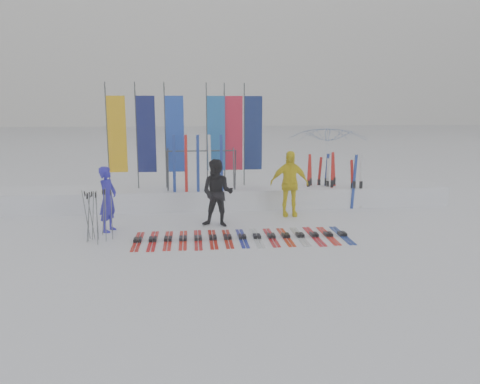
{
  "coord_description": "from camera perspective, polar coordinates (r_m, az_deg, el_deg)",
  "views": [
    {
      "loc": [
        -1.0,
        -9.75,
        3.14
      ],
      "look_at": [
        0.2,
        1.6,
        1.0
      ],
      "focal_mm": 35.0,
      "sensor_mm": 36.0,
      "label": 1
    }
  ],
  "objects": [
    {
      "name": "ski_rack",
      "position": [
        14.06,
        -4.75,
        3.41
      ],
      "size": [
        2.04,
        0.8,
        1.23
      ],
      "color": "#383A3F",
      "rests_on": "ground"
    },
    {
      "name": "ski_row",
      "position": [
        11.17,
        0.32,
        -5.53
      ],
      "size": [
        5.07,
        1.68,
        0.07
      ],
      "color": "#B3110E",
      "rests_on": "ground"
    },
    {
      "name": "upright_skis",
      "position": [
        14.88,
        11.42,
        1.32
      ],
      "size": [
        1.58,
        0.92,
        1.68
      ],
      "color": "red",
      "rests_on": "ground"
    },
    {
      "name": "snow_bank",
      "position": [
        14.66,
        -2.01,
        -0.55
      ],
      "size": [
        14.0,
        1.6,
        0.6
      ],
      "primitive_type": "cube",
      "color": "white",
      "rests_on": "ground"
    },
    {
      "name": "ground",
      "position": [
        10.29,
        -0.17,
        -7.15
      ],
      "size": [
        120.0,
        120.0,
        0.0
      ],
      "primitive_type": "plane",
      "color": "white",
      "rests_on": "ground"
    },
    {
      "name": "person_yellow",
      "position": [
        13.33,
        6.02,
        1.03
      ],
      "size": [
        1.1,
        0.48,
        1.86
      ],
      "primitive_type": "imported",
      "rotation": [
        0.0,
        0.0,
        -0.03
      ],
      "color": "yellow",
      "rests_on": "ground"
    },
    {
      "name": "tent_canopy",
      "position": [
        16.5,
        10.53,
        3.8
      ],
      "size": [
        3.38,
        3.41,
        2.46
      ],
      "primitive_type": "imported",
      "rotation": [
        0.0,
        0.0,
        -0.3
      ],
      "color": "white",
      "rests_on": "ground"
    },
    {
      "name": "person_black",
      "position": [
        12.12,
        -2.76,
        -0.14
      ],
      "size": [
        1.02,
        0.89,
        1.76
      ],
      "primitive_type": "imported",
      "rotation": [
        0.0,
        0.0,
        -0.3
      ],
      "color": "black",
      "rests_on": "ground"
    },
    {
      "name": "person_blue",
      "position": [
        12.1,
        -15.8,
        -0.84
      ],
      "size": [
        0.55,
        0.69,
        1.64
      ],
      "primitive_type": "imported",
      "rotation": [
        0.0,
        0.0,
        1.27
      ],
      "color": "#231EAF",
      "rests_on": "ground"
    },
    {
      "name": "feather_flags",
      "position": [
        14.56,
        -6.12,
        7.04
      ],
      "size": [
        4.76,
        0.29,
        3.2
      ],
      "color": "#383A3F",
      "rests_on": "ground"
    },
    {
      "name": "pole_cluster",
      "position": [
        11.38,
        -17.11,
        -2.78
      ],
      "size": [
        0.69,
        0.84,
        1.25
      ],
      "color": "#595B60",
      "rests_on": "ground"
    }
  ]
}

